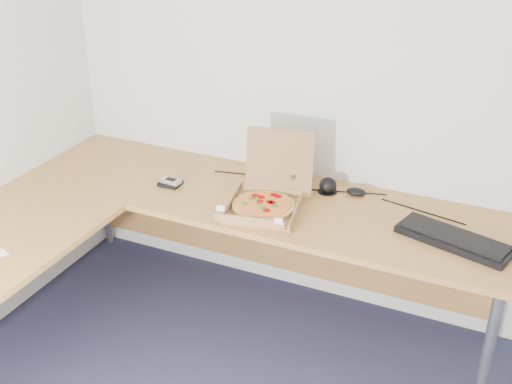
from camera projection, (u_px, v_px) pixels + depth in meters
The scene contains 10 objects.
room_shell at pixel (209, 281), 1.65m from camera, with size 3.50×3.50×2.50m, color silver, non-canonical shape.
desk at pixel (156, 227), 2.99m from camera, with size 2.50×2.20×0.73m.
pizza_box at pixel (265, 201), 3.07m from camera, with size 0.34×0.39×0.34m.
drinking_glass at pixel (294, 183), 3.20m from camera, with size 0.07×0.07×0.12m, color silver.
keyboard at pixel (454, 240), 2.80m from camera, with size 0.50×0.18×0.03m, color black.
mouse at pixel (356, 192), 3.21m from camera, with size 0.10×0.07×0.04m, color black.
wallet at pixel (170, 183), 3.32m from camera, with size 0.11×0.09×0.02m, color black.
phone at pixel (171, 181), 3.30m from camera, with size 0.10×0.05×0.02m, color #B2B5BA.
dome_speaker at pixel (328, 184), 3.23m from camera, with size 0.10×0.10×0.08m, color black.
cable_bundle at pixel (328, 191), 3.25m from camera, with size 0.64×0.04×0.01m, color black, non-canonical shape.
Camera 1 is at (0.68, -1.19, 2.21)m, focal length 44.85 mm.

